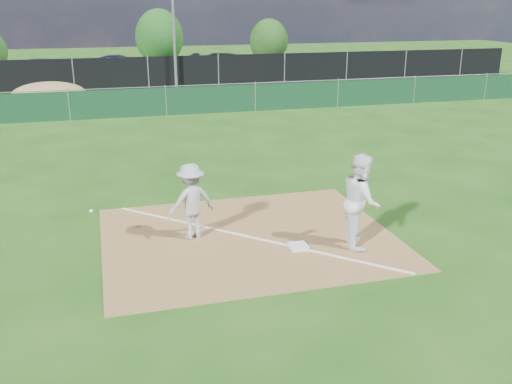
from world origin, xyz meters
TOP-DOWN VIEW (x-y plane):
  - ground at (0.00, 10.00)m, footprint 90.00×90.00m
  - infield_dirt at (0.00, 1.00)m, footprint 6.00×5.00m
  - foul_line at (0.00, 1.00)m, footprint 5.01×5.01m
  - green_fence at (0.00, 15.00)m, footprint 44.00×0.05m
  - dirt_mound at (-5.00, 18.50)m, footprint 3.38×2.60m
  - black_fence at (0.00, 23.00)m, footprint 46.00×0.04m
  - parking_lot at (0.00, 28.00)m, footprint 46.00×9.00m
  - light_pole at (1.50, 22.70)m, footprint 0.16×0.16m
  - first_base at (0.81, 0.18)m, footprint 0.36×0.36m
  - play_at_first at (-1.14, 1.30)m, footprint 2.61×0.86m
  - runner at (2.07, 0.06)m, footprint 0.94×1.09m
  - car_left at (-5.58, 27.06)m, footprint 4.91×3.52m
  - car_mid at (-1.28, 27.38)m, footprint 4.66×2.10m
  - car_right at (5.79, 27.96)m, footprint 5.34×3.55m
  - tree_mid at (1.97, 34.63)m, footprint 3.55×3.55m
  - tree_right at (10.19, 33.53)m, footprint 2.93×2.93m

SIDE VIEW (x-z plane):
  - ground at x=0.00m, z-range 0.00..0.00m
  - parking_lot at x=0.00m, z-range 0.00..0.01m
  - infield_dirt at x=0.00m, z-range 0.00..0.02m
  - foul_line at x=0.00m, z-range 0.02..0.03m
  - first_base at x=0.81m, z-range 0.02..0.10m
  - dirt_mound at x=-5.00m, z-range 0.00..1.17m
  - green_fence at x=0.00m, z-range 0.00..1.20m
  - car_right at x=5.79m, z-range 0.01..1.45m
  - car_mid at x=-1.28m, z-range 0.01..1.50m
  - car_left at x=-5.58m, z-range 0.01..1.56m
  - play_at_first at x=-1.14m, z-range 0.02..1.62m
  - black_fence at x=0.00m, z-range 0.00..1.80m
  - runner at x=2.07m, z-range 0.00..1.91m
  - tree_right at x=10.19m, z-range 0.05..3.52m
  - tree_mid at x=1.97m, z-range 0.06..4.28m
  - light_pole at x=1.50m, z-range 0.00..8.00m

